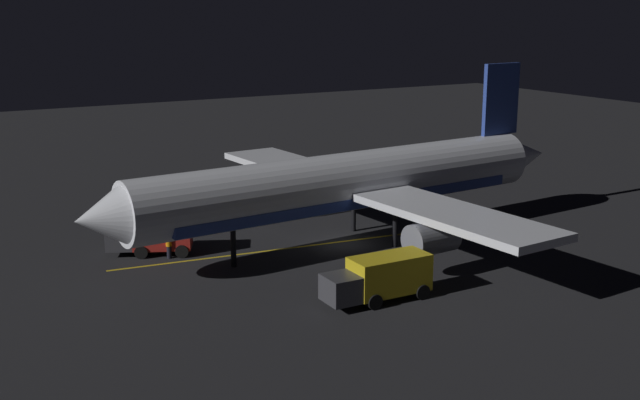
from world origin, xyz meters
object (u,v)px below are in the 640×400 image
Objects in this scene: traffic_cone_near_left at (157,245)px; catering_truck at (381,279)px; baggage_truck at (154,236)px; ground_crew_worker at (169,246)px; airliner at (352,184)px; traffic_cone_near_right at (148,234)px.

catering_truck is at bearing -154.36° from traffic_cone_near_left.
baggage_truck is 1.58m from ground_crew_worker.
traffic_cone_near_left is (1.23, -0.59, -1.00)m from baggage_truck.
ground_crew_worker is (3.11, 12.50, -3.48)m from airliner.
airliner is 6.60× the size of baggage_truck.
baggage_truck is 3.44× the size of ground_crew_worker.
airliner is at bearing -114.86° from traffic_cone_near_left.
ground_crew_worker is at bearing 76.02° from airliner.
traffic_cone_near_right is (4.07, -0.85, -1.00)m from baggage_truck.
ground_crew_worker is 3.16× the size of traffic_cone_near_right.
catering_truck is 18.14m from traffic_cone_near_left.
catering_truck reaches higher than ground_crew_worker.
airliner is 15.49m from traffic_cone_near_right.
baggage_truck is (4.54, 13.05, -3.11)m from airliner.
baggage_truck is at bearing 70.80° from airliner.
traffic_cone_near_right is at bearing 21.55° from catering_truck.
airliner reaches higher than ground_crew_worker.
catering_truck is 11.81× the size of traffic_cone_near_right.
baggage_truck is at bearing 20.88° from ground_crew_worker.
ground_crew_worker is at bearing 179.16° from traffic_cone_near_left.
traffic_cone_near_left is 1.00× the size of traffic_cone_near_right.
baggage_truck is 0.92× the size of catering_truck.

